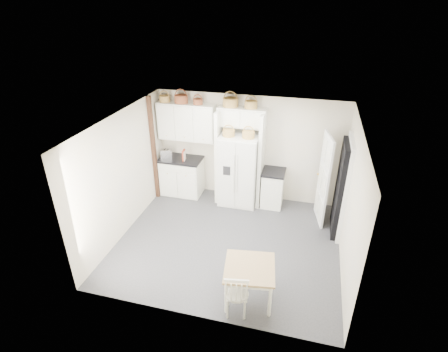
# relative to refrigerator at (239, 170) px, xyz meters

# --- Properties ---
(floor) EXTENTS (4.50, 4.50, 0.00)m
(floor) POSITION_rel_refrigerator_xyz_m (0.15, -1.63, -0.88)
(floor) COLOR #313134
(floor) RESTS_ON ground
(ceiling) EXTENTS (4.50, 4.50, 0.00)m
(ceiling) POSITION_rel_refrigerator_xyz_m (0.15, -1.63, 1.72)
(ceiling) COLOR white
(ceiling) RESTS_ON wall_back
(wall_back) EXTENTS (4.50, 0.00, 4.50)m
(wall_back) POSITION_rel_refrigerator_xyz_m (0.15, 0.37, 0.42)
(wall_back) COLOR beige
(wall_back) RESTS_ON floor
(wall_left) EXTENTS (0.00, 4.00, 4.00)m
(wall_left) POSITION_rel_refrigerator_xyz_m (-2.10, -1.63, 0.42)
(wall_left) COLOR beige
(wall_left) RESTS_ON floor
(wall_right) EXTENTS (0.00, 4.00, 4.00)m
(wall_right) POSITION_rel_refrigerator_xyz_m (2.40, -1.63, 0.42)
(wall_right) COLOR beige
(wall_right) RESTS_ON floor
(refrigerator) EXTENTS (0.91, 0.73, 1.75)m
(refrigerator) POSITION_rel_refrigerator_xyz_m (0.00, 0.00, 0.00)
(refrigerator) COLOR silver
(refrigerator) RESTS_ON floor
(base_cab_left) EXTENTS (1.01, 0.64, 0.94)m
(base_cab_left) POSITION_rel_refrigerator_xyz_m (-1.51, 0.07, -0.41)
(base_cab_left) COLOR white
(base_cab_left) RESTS_ON floor
(base_cab_right) EXTENTS (0.49, 0.59, 0.87)m
(base_cab_right) POSITION_rel_refrigerator_xyz_m (0.83, 0.07, -0.44)
(base_cab_right) COLOR white
(base_cab_right) RESTS_ON floor
(dining_table) EXTENTS (0.92, 0.92, 0.68)m
(dining_table) POSITION_rel_refrigerator_xyz_m (0.85, -3.02, -0.54)
(dining_table) COLOR olive
(dining_table) RESTS_ON floor
(windsor_chair) EXTENTS (0.44, 0.42, 0.79)m
(windsor_chair) POSITION_rel_refrigerator_xyz_m (0.72, -3.38, -0.48)
(windsor_chair) COLOR white
(windsor_chair) RESTS_ON floor
(counter_left) EXTENTS (1.05, 0.68, 0.04)m
(counter_left) POSITION_rel_refrigerator_xyz_m (-1.51, 0.07, 0.08)
(counter_left) COLOR black
(counter_left) RESTS_ON base_cab_left
(counter_right) EXTENTS (0.53, 0.63, 0.04)m
(counter_right) POSITION_rel_refrigerator_xyz_m (0.83, 0.07, 0.01)
(counter_right) COLOR black
(counter_right) RESTS_ON base_cab_right
(toaster) EXTENTS (0.31, 0.23, 0.19)m
(toaster) POSITION_rel_refrigerator_xyz_m (-1.88, 0.07, 0.20)
(toaster) COLOR silver
(toaster) RESTS_ON counter_left
(cookbook_red) EXTENTS (0.06, 0.18, 0.27)m
(cookbook_red) POSITION_rel_refrigerator_xyz_m (-1.39, -0.01, 0.24)
(cookbook_red) COLOR maroon
(cookbook_red) RESTS_ON counter_left
(cookbook_cream) EXTENTS (0.06, 0.16, 0.23)m
(cookbook_cream) POSITION_rel_refrigerator_xyz_m (-1.38, -0.01, 0.22)
(cookbook_cream) COLOR beige
(cookbook_cream) RESTS_ON counter_left
(basket_upper_a) EXTENTS (0.26, 0.26, 0.15)m
(basket_upper_a) POSITION_rel_refrigerator_xyz_m (-1.88, 0.20, 1.55)
(basket_upper_a) COLOR olive
(basket_upper_a) RESTS_ON upper_cabinet
(basket_upper_b) EXTENTS (0.32, 0.32, 0.19)m
(basket_upper_b) POSITION_rel_refrigerator_xyz_m (-1.46, 0.20, 1.57)
(basket_upper_b) COLOR brown
(basket_upper_b) RESTS_ON upper_cabinet
(basket_upper_c) EXTENTS (0.22, 0.22, 0.13)m
(basket_upper_c) POSITION_rel_refrigerator_xyz_m (-1.05, 0.20, 1.54)
(basket_upper_c) COLOR brown
(basket_upper_c) RESTS_ON upper_cabinet
(basket_bridge_a) EXTENTS (0.35, 0.35, 0.20)m
(basket_bridge_a) POSITION_rel_refrigerator_xyz_m (-0.27, 0.20, 1.57)
(basket_bridge_a) COLOR olive
(basket_bridge_a) RESTS_ON bridge_cabinet
(basket_bridge_b) EXTENTS (0.29, 0.29, 0.16)m
(basket_bridge_b) POSITION_rel_refrigerator_xyz_m (0.20, 0.20, 1.56)
(basket_bridge_b) COLOR olive
(basket_bridge_b) RESTS_ON bridge_cabinet
(basket_fridge_a) EXTENTS (0.28, 0.28, 0.15)m
(basket_fridge_a) POSITION_rel_refrigerator_xyz_m (-0.24, -0.10, 0.95)
(basket_fridge_a) COLOR olive
(basket_fridge_a) RESTS_ON refrigerator
(basket_fridge_b) EXTENTS (0.28, 0.28, 0.15)m
(basket_fridge_b) POSITION_rel_refrigerator_xyz_m (0.22, -0.10, 0.95)
(basket_fridge_b) COLOR olive
(basket_fridge_b) RESTS_ON refrigerator
(upper_cabinet) EXTENTS (1.40, 0.34, 0.90)m
(upper_cabinet) POSITION_rel_refrigerator_xyz_m (-1.35, 0.20, 1.02)
(upper_cabinet) COLOR white
(upper_cabinet) RESTS_ON wall_back
(bridge_cabinet) EXTENTS (1.12, 0.34, 0.45)m
(bridge_cabinet) POSITION_rel_refrigerator_xyz_m (-0.00, 0.20, 1.25)
(bridge_cabinet) COLOR white
(bridge_cabinet) RESTS_ON wall_back
(fridge_panel_left) EXTENTS (0.08, 0.60, 2.30)m
(fridge_panel_left) POSITION_rel_refrigerator_xyz_m (-0.51, 0.07, 0.27)
(fridge_panel_left) COLOR white
(fridge_panel_left) RESTS_ON floor
(fridge_panel_right) EXTENTS (0.08, 0.60, 2.30)m
(fridge_panel_right) POSITION_rel_refrigerator_xyz_m (0.51, 0.07, 0.27)
(fridge_panel_right) COLOR white
(fridge_panel_right) RESTS_ON floor
(trim_post) EXTENTS (0.09, 0.09, 2.60)m
(trim_post) POSITION_rel_refrigerator_xyz_m (-2.05, -0.28, 0.42)
(trim_post) COLOR black
(trim_post) RESTS_ON floor
(doorway_void) EXTENTS (0.18, 0.85, 2.05)m
(doorway_void) POSITION_rel_refrigerator_xyz_m (2.31, -0.63, 0.15)
(doorway_void) COLOR black
(doorway_void) RESTS_ON floor
(door_slab) EXTENTS (0.21, 0.79, 2.05)m
(door_slab) POSITION_rel_refrigerator_xyz_m (1.95, -0.29, 0.15)
(door_slab) COLOR white
(door_slab) RESTS_ON floor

